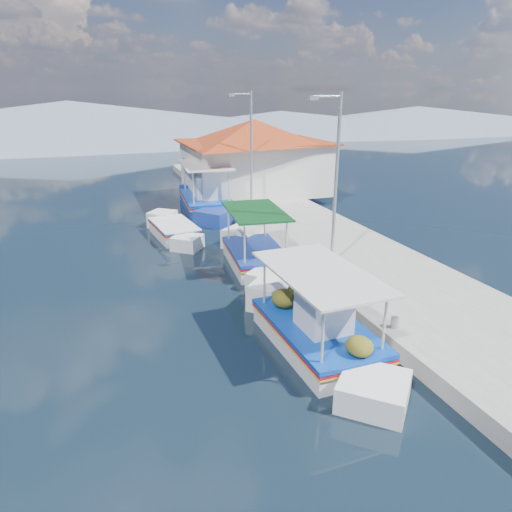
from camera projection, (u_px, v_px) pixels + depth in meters
name	position (u px, v px, depth m)	size (l,w,h in m)	color
ground	(228.00, 318.00, 14.29)	(160.00, 160.00, 0.00)	black
quay	(314.00, 236.00, 21.40)	(5.00, 44.00, 0.50)	#AEAAA2
bollards	(278.00, 237.00, 19.94)	(0.20, 17.20, 0.30)	#A5A8AD
main_caique	(316.00, 330.00, 12.60)	(2.28, 7.37, 2.43)	white
caique_green_canopy	(255.00, 256.00, 18.46)	(2.40, 6.63, 2.49)	white
caique_blue_hull	(174.00, 231.00, 22.06)	(2.03, 5.60, 1.00)	white
caique_far	(206.00, 201.00, 26.78)	(2.92, 8.36, 2.94)	navy
harbor_building	(254.00, 155.00, 28.63)	(10.49, 10.49, 4.40)	silver
lamp_post_near	(334.00, 173.00, 16.21)	(1.21, 0.14, 6.00)	#A5A8AD
lamp_post_far	(249.00, 145.00, 24.19)	(1.21, 0.14, 6.00)	#A5A8AD
mountain_ridge	(158.00, 124.00, 65.34)	(171.40, 96.00, 5.50)	slate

